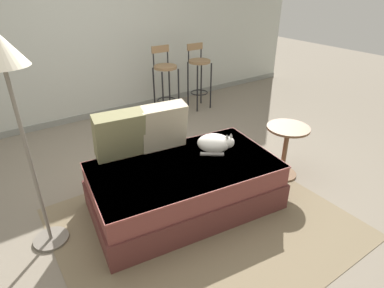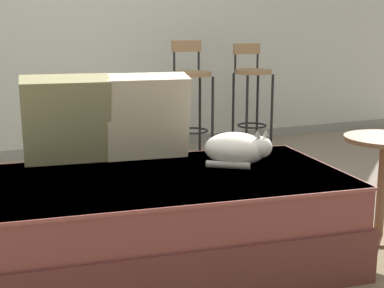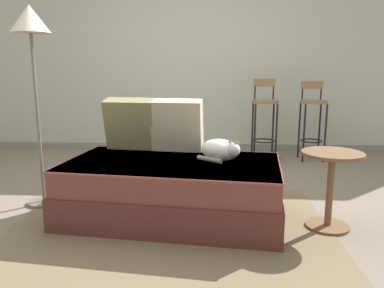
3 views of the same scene
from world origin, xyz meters
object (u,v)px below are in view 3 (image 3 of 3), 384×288
(throw_pillow_middle, at_px, (177,125))
(bar_stool_near_window, at_px, (265,112))
(side_table, at_px, (331,179))
(cat, at_px, (221,150))
(bar_stool_by_doorway, at_px, (313,112))
(couch, at_px, (173,189))
(throw_pillow_corner, at_px, (131,124))
(floor_lamp, at_px, (31,38))

(throw_pillow_middle, xyz_separation_m, bar_stool_near_window, (0.99, 1.67, -0.06))
(side_table, bearing_deg, cat, 166.61)
(throw_pillow_middle, distance_m, bar_stool_by_doorway, 2.32)
(cat, bearing_deg, couch, -173.68)
(throw_pillow_middle, distance_m, cat, 0.52)
(throw_pillow_middle, xyz_separation_m, cat, (0.37, -0.34, -0.14))
(throw_pillow_corner, distance_m, cat, 0.89)
(couch, relative_size, throw_pillow_middle, 3.85)
(throw_pillow_corner, relative_size, cat, 1.17)
(cat, relative_size, bar_stool_by_doorway, 0.39)
(bar_stool_near_window, bearing_deg, throw_pillow_corner, -131.11)
(throw_pillow_corner, relative_size, side_table, 0.81)
(cat, distance_m, floor_lamp, 1.79)
(throw_pillow_corner, distance_m, side_table, 1.72)
(floor_lamp, bearing_deg, side_table, -9.59)
(throw_pillow_corner, distance_m, bar_stool_by_doorway, 2.59)
(throw_pillow_middle, bearing_deg, couch, -90.81)
(couch, bearing_deg, floor_lamp, 168.02)
(bar_stool_near_window, bearing_deg, side_table, -85.17)
(cat, distance_m, side_table, 0.84)
(bar_stool_by_doorway, bearing_deg, cat, -121.64)
(couch, height_order, bar_stool_by_doorway, bar_stool_by_doorway)
(bar_stool_near_window, bearing_deg, bar_stool_by_doorway, -0.02)
(floor_lamp, bearing_deg, bar_stool_near_window, 39.68)
(throw_pillow_corner, bearing_deg, cat, -26.21)
(bar_stool_near_window, distance_m, floor_lamp, 2.92)
(couch, relative_size, bar_stool_near_window, 1.70)
(cat, height_order, bar_stool_near_window, bar_stool_near_window)
(throw_pillow_corner, distance_m, throw_pillow_middle, 0.42)
(throw_pillow_corner, distance_m, floor_lamp, 1.06)
(cat, bearing_deg, throw_pillow_corner, 153.79)
(cat, relative_size, side_table, 0.69)
(couch, xyz_separation_m, bar_stool_by_doorway, (1.61, 2.04, 0.39))
(floor_lamp, bearing_deg, throw_pillow_middle, 6.36)
(throw_pillow_corner, xyz_separation_m, floor_lamp, (-0.76, -0.18, 0.72))
(throw_pillow_middle, bearing_deg, bar_stool_by_doorway, 46.00)
(bar_stool_near_window, distance_m, bar_stool_by_doorway, 0.62)
(throw_pillow_corner, bearing_deg, bar_stool_near_window, 48.89)
(side_table, height_order, floor_lamp, floor_lamp)
(cat, xyz_separation_m, floor_lamp, (-1.55, 0.21, 0.87))
(side_table, bearing_deg, bar_stool_near_window, 94.83)
(throw_pillow_middle, xyz_separation_m, bar_stool_by_doorway, (1.61, 1.67, -0.07))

